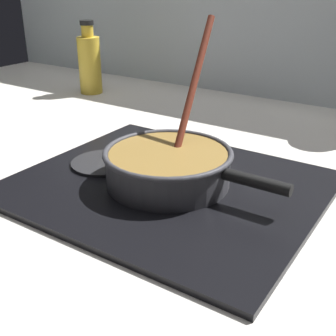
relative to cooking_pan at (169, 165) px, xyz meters
The scene contains 7 objects.
ground 0.11m from the cooking_pan, 138.91° to the right, with size 2.40×1.60×0.04m, color beige.
backsplash_wall 0.77m from the cooking_pan, 94.69° to the left, with size 2.40×0.02×0.55m, color silver.
hob_plate 0.04m from the cooking_pan, 152.46° to the right, with size 0.56×0.48×0.01m, color black.
burner_ring 0.03m from the cooking_pan, 152.46° to the right, with size 0.20×0.20×0.01m, color #592D0C.
spare_burner 0.17m from the cooking_pan, behind, with size 0.14×0.14×0.01m, color #262628.
cooking_pan is the anchor object (origin of this frame).
sauce_bottle 0.78m from the cooking_pan, 143.41° to the left, with size 0.08×0.08×0.24m.
Camera 1 is at (0.47, -0.58, 0.38)m, focal length 46.82 mm.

